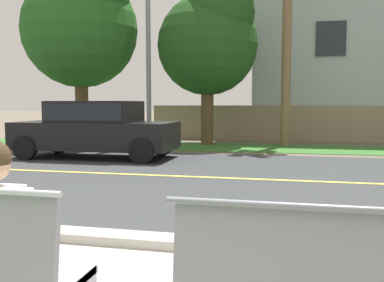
{
  "coord_description": "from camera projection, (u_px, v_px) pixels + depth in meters",
  "views": [
    {
      "loc": [
        0.87,
        -1.74,
        1.47
      ],
      "look_at": [
        -0.31,
        3.48,
        1.0
      ],
      "focal_mm": 39.89,
      "sensor_mm": 36.0,
      "label": 1
    }
  ],
  "objects": [
    {
      "name": "ground_plane",
      "position": [
        248.0,
        168.0,
        9.79
      ],
      "size": [
        140.0,
        140.0,
        0.0
      ],
      "primitive_type": "plane",
      "color": "#665B4C"
    },
    {
      "name": "curb_edge",
      "position": [
        197.0,
        244.0,
        4.29
      ],
      "size": [
        44.0,
        0.3,
        0.11
      ],
      "primitive_type": "cube",
      "color": "#ADA89E",
      "rests_on": "ground_plane"
    },
    {
      "name": "street_asphalt",
      "position": [
        241.0,
        179.0,
        8.33
      ],
      "size": [
        52.0,
        8.0,
        0.01
      ],
      "primitive_type": "cube",
      "color": "#383A3D",
      "rests_on": "ground_plane"
    },
    {
      "name": "road_centre_line",
      "position": [
        241.0,
        179.0,
        8.33
      ],
      "size": [
        48.0,
        0.14,
        0.01
      ],
      "primitive_type": "cube",
      "color": "#E0CC4C",
      "rests_on": "ground_plane"
    },
    {
      "name": "far_verge_grass",
      "position": [
        261.0,
        148.0,
        14.14
      ],
      "size": [
        48.0,
        2.8,
        0.02
      ],
      "primitive_type": "cube",
      "color": "#38702D",
      "rests_on": "ground_plane"
    },
    {
      "name": "seated_person_white",
      "position": [
        5.0,
        229.0,
        2.71
      ],
      "size": [
        0.52,
        0.68,
        1.25
      ],
      "color": "#47382D",
      "rests_on": "ground_plane"
    },
    {
      "name": "car_black_near",
      "position": [
        96.0,
        127.0,
        11.51
      ],
      "size": [
        4.3,
        1.86,
        1.54
      ],
      "color": "black",
      "rests_on": "ground_plane"
    },
    {
      "name": "streetlamp",
      "position": [
        150.0,
        27.0,
        14.41
      ],
      "size": [
        0.24,
        2.1,
        7.12
      ],
      "color": "gray",
      "rests_on": "ground_plane"
    },
    {
      "name": "shade_tree_far_left",
      "position": [
        82.0,
        21.0,
        15.04
      ],
      "size": [
        4.09,
        4.09,
        6.75
      ],
      "color": "brown",
      "rests_on": "ground_plane"
    },
    {
      "name": "shade_tree_left",
      "position": [
        210.0,
        37.0,
        14.93
      ],
      "size": [
        3.53,
        3.53,
        5.83
      ],
      "color": "brown",
      "rests_on": "ground_plane"
    },
    {
      "name": "garden_wall",
      "position": [
        315.0,
        124.0,
        16.52
      ],
      "size": [
        13.0,
        0.36,
        1.4
      ],
      "primitive_type": "cube",
      "color": "gray",
      "rests_on": "ground_plane"
    },
    {
      "name": "house_across_street",
      "position": [
        381.0,
        48.0,
        18.71
      ],
      "size": [
        11.6,
        6.91,
        7.73
      ],
      "color": "#A3ADB2",
      "rests_on": "ground_plane"
    }
  ]
}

